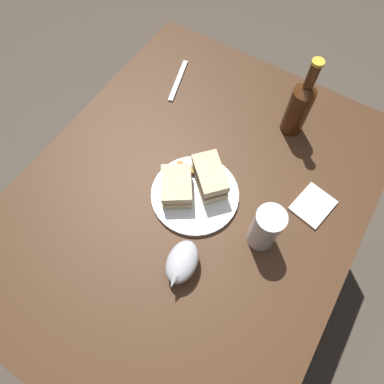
# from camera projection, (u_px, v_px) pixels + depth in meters

# --- Properties ---
(ground_plane) EXTENTS (6.00, 6.00, 0.00)m
(ground_plane) POSITION_uv_depth(u_px,v_px,m) (190.00, 265.00, 1.65)
(ground_plane) COLOR #4C4238
(dining_table) EXTENTS (1.15, 0.90, 0.78)m
(dining_table) POSITION_uv_depth(u_px,v_px,m) (190.00, 241.00, 1.30)
(dining_table) COLOR #422816
(dining_table) RESTS_ON ground
(plate) EXTENTS (0.24, 0.24, 0.01)m
(plate) POSITION_uv_depth(u_px,v_px,m) (195.00, 195.00, 0.95)
(plate) COLOR white
(plate) RESTS_ON dining_table
(sandwich_half_left) EXTENTS (0.13, 0.14, 0.07)m
(sandwich_half_left) POSITION_uv_depth(u_px,v_px,m) (210.00, 177.00, 0.92)
(sandwich_half_left) COLOR beige
(sandwich_half_left) RESTS_ON plate
(sandwich_half_right) EXTENTS (0.13, 0.13, 0.06)m
(sandwich_half_right) POSITION_uv_depth(u_px,v_px,m) (177.00, 187.00, 0.92)
(sandwich_half_right) COLOR beige
(sandwich_half_right) RESTS_ON plate
(potato_wedge_front) EXTENTS (0.03, 0.05, 0.02)m
(potato_wedge_front) POSITION_uv_depth(u_px,v_px,m) (187.00, 170.00, 0.96)
(potato_wedge_front) COLOR #B77F33
(potato_wedge_front) RESTS_ON plate
(potato_wedge_middle) EXTENTS (0.02, 0.05, 0.02)m
(potato_wedge_middle) POSITION_uv_depth(u_px,v_px,m) (183.00, 185.00, 0.94)
(potato_wedge_middle) COLOR gold
(potato_wedge_middle) RESTS_ON plate
(potato_wedge_back) EXTENTS (0.05, 0.05, 0.02)m
(potato_wedge_back) POSITION_uv_depth(u_px,v_px,m) (180.00, 176.00, 0.95)
(potato_wedge_back) COLOR gold
(potato_wedge_back) RESTS_ON plate
(potato_wedge_left_edge) EXTENTS (0.05, 0.05, 0.02)m
(potato_wedge_left_edge) POSITION_uv_depth(u_px,v_px,m) (205.00, 171.00, 0.96)
(potato_wedge_left_edge) COLOR gold
(potato_wedge_left_edge) RESTS_ON plate
(potato_wedge_right_edge) EXTENTS (0.04, 0.04, 0.02)m
(potato_wedge_right_edge) POSITION_uv_depth(u_px,v_px,m) (180.00, 169.00, 0.96)
(potato_wedge_right_edge) COLOR #AD702D
(potato_wedge_right_edge) RESTS_ON plate
(pint_glass) EXTENTS (0.07, 0.07, 0.15)m
(pint_glass) POSITION_uv_depth(u_px,v_px,m) (265.00, 230.00, 0.84)
(pint_glass) COLOR white
(pint_glass) RESTS_ON dining_table
(gravy_boat) EXTENTS (0.13, 0.09, 0.07)m
(gravy_boat) POSITION_uv_depth(u_px,v_px,m) (182.00, 262.00, 0.83)
(gravy_boat) COLOR #B7B7BC
(gravy_boat) RESTS_ON dining_table
(cider_bottle) EXTENTS (0.07, 0.07, 0.26)m
(cider_bottle) POSITION_uv_depth(u_px,v_px,m) (299.00, 106.00, 0.96)
(cider_bottle) COLOR #47230F
(cider_bottle) RESTS_ON dining_table
(napkin) EXTENTS (0.13, 0.11, 0.01)m
(napkin) POSITION_uv_depth(u_px,v_px,m) (313.00, 205.00, 0.93)
(napkin) COLOR silver
(napkin) RESTS_ON dining_table
(fork) EXTENTS (0.18, 0.07, 0.01)m
(fork) POSITION_uv_depth(u_px,v_px,m) (178.00, 80.00, 1.13)
(fork) COLOR silver
(fork) RESTS_ON dining_table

